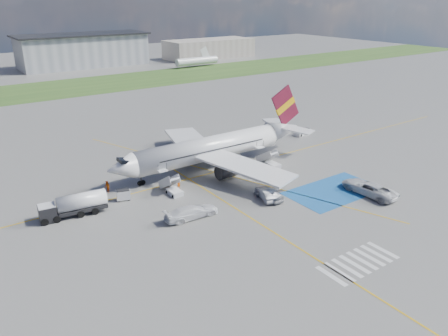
{
  "coord_description": "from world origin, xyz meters",
  "views": [
    {
      "loc": [
        -36.24,
        -42.1,
        26.58
      ],
      "look_at": [
        -2.9,
        5.41,
        3.5
      ],
      "focal_mm": 35.0,
      "sensor_mm": 36.0,
      "label": 1
    }
  ],
  "objects_px": {
    "gpu_cart": "(123,195)",
    "belt_loader": "(302,132)",
    "airliner": "(216,147)",
    "car_silver_b": "(266,193)",
    "car_silver_a": "(269,194)",
    "van_white_a": "(369,186)",
    "fuel_tanker": "(74,207)",
    "van_white_b": "(192,210)"
  },
  "relations": [
    {
      "from": "gpu_cart",
      "to": "van_white_a",
      "type": "relative_size",
      "value": 0.33
    },
    {
      "from": "car_silver_a",
      "to": "van_white_a",
      "type": "relative_size",
      "value": 0.75
    },
    {
      "from": "belt_loader",
      "to": "gpu_cart",
      "type": "bearing_deg",
      "value": 174.64
    },
    {
      "from": "fuel_tanker",
      "to": "van_white_b",
      "type": "relative_size",
      "value": 1.58
    },
    {
      "from": "fuel_tanker",
      "to": "van_white_b",
      "type": "distance_m",
      "value": 15.21
    },
    {
      "from": "airliner",
      "to": "belt_loader",
      "type": "xyz_separation_m",
      "value": [
        24.63,
        4.85,
        -3.02
      ]
    },
    {
      "from": "gpu_cart",
      "to": "car_silver_b",
      "type": "relative_size",
      "value": 0.44
    },
    {
      "from": "gpu_cart",
      "to": "van_white_b",
      "type": "relative_size",
      "value": 0.39
    },
    {
      "from": "van_white_a",
      "to": "gpu_cart",
      "type": "bearing_deg",
      "value": -33.24
    },
    {
      "from": "car_silver_a",
      "to": "car_silver_b",
      "type": "distance_m",
      "value": 0.34
    },
    {
      "from": "gpu_cart",
      "to": "belt_loader",
      "type": "xyz_separation_m",
      "value": [
        42.34,
        8.05,
        -0.32
      ]
    },
    {
      "from": "gpu_cart",
      "to": "belt_loader",
      "type": "bearing_deg",
      "value": 27.45
    },
    {
      "from": "airliner",
      "to": "car_silver_a",
      "type": "relative_size",
      "value": 7.67
    },
    {
      "from": "gpu_cart",
      "to": "fuel_tanker",
      "type": "bearing_deg",
      "value": -158.07
    },
    {
      "from": "fuel_tanker",
      "to": "car_silver_b",
      "type": "bearing_deg",
      "value": -17.18
    },
    {
      "from": "gpu_cart",
      "to": "van_white_a",
      "type": "xyz_separation_m",
      "value": [
        29.53,
        -18.31,
        0.51
      ]
    },
    {
      "from": "belt_loader",
      "to": "car_silver_b",
      "type": "bearing_deg",
      "value": -159.54
    },
    {
      "from": "belt_loader",
      "to": "van_white_a",
      "type": "distance_m",
      "value": 29.32
    },
    {
      "from": "gpu_cart",
      "to": "belt_loader",
      "type": "height_order",
      "value": "gpu_cart"
    },
    {
      "from": "car_silver_a",
      "to": "van_white_a",
      "type": "bearing_deg",
      "value": 151.17
    },
    {
      "from": "fuel_tanker",
      "to": "gpu_cart",
      "type": "relative_size",
      "value": 4.09
    },
    {
      "from": "car_silver_a",
      "to": "fuel_tanker",
      "type": "bearing_deg",
      "value": -24.84
    },
    {
      "from": "gpu_cart",
      "to": "car_silver_b",
      "type": "bearing_deg",
      "value": -17.22
    },
    {
      "from": "gpu_cart",
      "to": "van_white_a",
      "type": "distance_m",
      "value": 34.75
    },
    {
      "from": "airliner",
      "to": "belt_loader",
      "type": "height_order",
      "value": "airliner"
    },
    {
      "from": "airliner",
      "to": "belt_loader",
      "type": "distance_m",
      "value": 25.28
    },
    {
      "from": "fuel_tanker",
      "to": "gpu_cart",
      "type": "height_order",
      "value": "fuel_tanker"
    },
    {
      "from": "belt_loader",
      "to": "car_silver_b",
      "type": "distance_m",
      "value": 32.15
    },
    {
      "from": "belt_loader",
      "to": "van_white_b",
      "type": "xyz_separation_m",
      "value": [
        -37.25,
        -17.95,
        0.69
      ]
    },
    {
      "from": "belt_loader",
      "to": "car_silver_a",
      "type": "bearing_deg",
      "value": -158.94
    },
    {
      "from": "airliner",
      "to": "car_silver_b",
      "type": "bearing_deg",
      "value": -94.72
    },
    {
      "from": "fuel_tanker",
      "to": "car_silver_b",
      "type": "relative_size",
      "value": 1.78
    },
    {
      "from": "gpu_cart",
      "to": "van_white_b",
      "type": "xyz_separation_m",
      "value": [
        5.09,
        -9.9,
        0.37
      ]
    },
    {
      "from": "belt_loader",
      "to": "van_white_b",
      "type": "height_order",
      "value": "van_white_b"
    },
    {
      "from": "belt_loader",
      "to": "car_silver_b",
      "type": "relative_size",
      "value": 1.08
    },
    {
      "from": "airliner",
      "to": "van_white_b",
      "type": "relative_size",
      "value": 6.77
    },
    {
      "from": "belt_loader",
      "to": "van_white_b",
      "type": "relative_size",
      "value": 0.96
    },
    {
      "from": "belt_loader",
      "to": "van_white_a",
      "type": "relative_size",
      "value": 0.81
    },
    {
      "from": "fuel_tanker",
      "to": "gpu_cart",
      "type": "distance_m",
      "value": 7.03
    },
    {
      "from": "fuel_tanker",
      "to": "car_silver_a",
      "type": "distance_m",
      "value": 26.03
    },
    {
      "from": "airliner",
      "to": "van_white_a",
      "type": "relative_size",
      "value": 5.75
    },
    {
      "from": "gpu_cart",
      "to": "car_silver_b",
      "type": "height_order",
      "value": "car_silver_b"
    }
  ]
}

